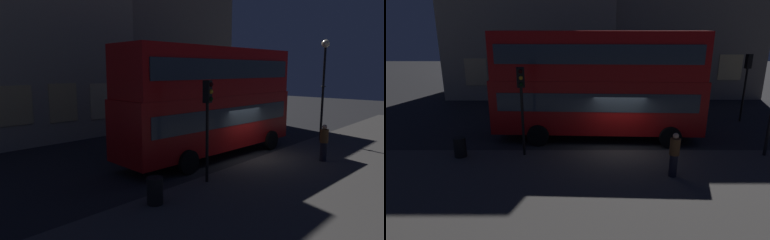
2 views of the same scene
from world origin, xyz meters
TOP-DOWN VIEW (x-y plane):
  - ground_plane at (0.00, 0.00)m, footprint 80.00×80.00m
  - sidewalk_slab at (0.00, -5.22)m, footprint 44.00×9.08m
  - building_with_clock at (-5.90, 14.64)m, footprint 13.53×9.19m
  - building_plain_facade at (5.71, 14.43)m, footprint 14.35×8.20m
  - double_decker_bus at (-1.01, 1.43)m, footprint 10.74×3.26m
  - traffic_light_near_kerb at (-4.42, -1.24)m, footprint 0.38×0.39m
  - traffic_light_far_side at (8.16, 4.46)m, footprint 0.37×0.39m
  - street_lamp at (6.44, -1.27)m, footprint 0.48×0.48m
  - pedestrian at (1.68, -3.34)m, footprint 0.38×0.38m
  - litter_bin at (-7.24, -1.41)m, footprint 0.54×0.54m

SIDE VIEW (x-z plane):
  - ground_plane at x=0.00m, z-range 0.00..0.00m
  - sidewalk_slab at x=0.00m, z-range 0.00..0.12m
  - litter_bin at x=-7.24m, z-range 0.12..1.01m
  - pedestrian at x=1.68m, z-range 0.14..1.91m
  - traffic_light_near_kerb at x=-4.42m, z-range 0.99..4.93m
  - traffic_light_far_side at x=8.16m, z-range 0.90..5.05m
  - double_decker_bus at x=-1.01m, z-range 0.32..5.83m
  - street_lamp at x=6.44m, z-range 1.38..7.50m
  - building_plain_facade at x=5.71m, z-range 0.00..15.52m
  - building_with_clock at x=-5.90m, z-range 0.00..17.41m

